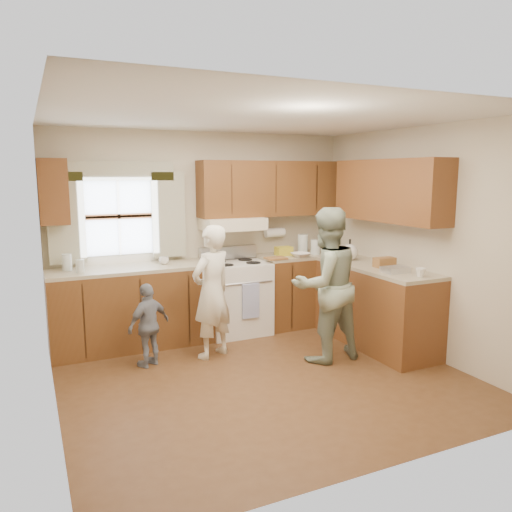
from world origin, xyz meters
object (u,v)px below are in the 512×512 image
woman_left (212,292)px  woman_right (326,285)px  child (149,325)px  stove (236,296)px

woman_left → woman_right: 1.22m
child → stove: bearing=-179.9°
stove → woman_left: woman_left is taller
stove → woman_left: 0.91m
woman_right → child: bearing=-23.1°
stove → woman_left: (-0.56, -0.67, 0.26)m
stove → woman_left: size_ratio=0.74×
woman_right → stove: bearing=-72.0°
child → woman_left: bearing=150.9°
stove → child: size_ratio=1.21×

